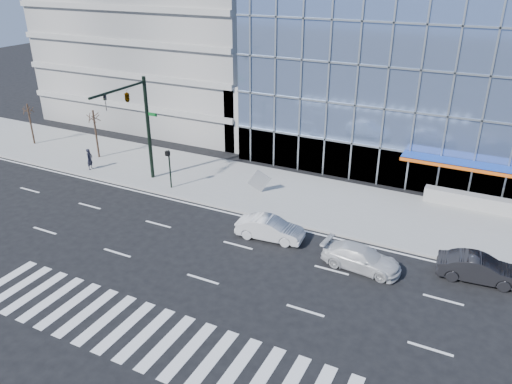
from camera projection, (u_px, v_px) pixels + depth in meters
ground at (238, 245)px, 30.46m from camera, size 160.00×160.00×0.00m
sidewalk at (290, 195)px, 36.91m from camera, size 120.00×8.00×0.15m
parking_garage at (191, 19)px, 55.50m from camera, size 24.00×24.00×20.00m
ramp_block at (274, 113)px, 46.23m from camera, size 6.00×8.00×6.00m
traffic_signal at (134, 107)px, 36.07m from camera, size 1.14×5.74×8.00m
ped_signal_post at (169, 163)px, 37.04m from camera, size 0.30×0.33×3.00m
street_tree_near at (94, 117)px, 42.30m from camera, size 1.10×1.10×4.23m
street_tree_far at (28, 109)px, 45.71m from camera, size 1.10×1.10×3.87m
white_suv at (361, 258)px, 27.95m from camera, size 4.62×2.18×1.30m
white_sedan at (270, 229)px, 30.94m from camera, size 4.35×1.87×1.39m
dark_sedan at (479, 269)px, 26.86m from camera, size 4.50×1.97×1.44m
pedestrian at (90, 159)px, 40.90m from camera, size 0.55×0.72×1.76m
tilted_panel at (259, 181)px, 36.77m from camera, size 1.57×1.02×1.82m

